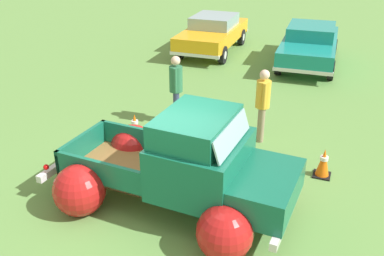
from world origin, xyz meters
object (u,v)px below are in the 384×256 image
at_px(vintage_pickup_truck, 188,172).
at_px(lane_cone_1, 323,163).
at_px(lane_cone_0, 135,126).
at_px(show_car_1, 310,43).
at_px(show_car_0, 213,32).
at_px(spectator_1, 263,101).
at_px(spectator_0, 176,85).

xyz_separation_m(vintage_pickup_truck, lane_cone_1, (2.22, 2.03, -0.45)).
relative_size(lane_cone_0, lane_cone_1, 1.00).
bearing_deg(show_car_1, show_car_0, -98.58).
distance_m(vintage_pickup_truck, spectator_1, 3.23).
bearing_deg(lane_cone_0, show_car_1, 67.97).
bearing_deg(spectator_1, show_car_0, 98.30).
bearing_deg(spectator_1, vintage_pickup_truck, -120.19).
bearing_deg(spectator_1, lane_cone_0, 179.97).
relative_size(vintage_pickup_truck, lane_cone_0, 7.49).
relative_size(vintage_pickup_truck, spectator_0, 2.60).
bearing_deg(lane_cone_1, show_car_1, 99.97).
relative_size(show_car_0, lane_cone_0, 7.27).
bearing_deg(spectator_1, lane_cone_1, -54.39).
relative_size(spectator_1, lane_cone_1, 2.84).
distance_m(spectator_1, lane_cone_0, 3.14).
height_order(vintage_pickup_truck, show_car_1, vintage_pickup_truck).
bearing_deg(show_car_0, spectator_1, 25.68).
bearing_deg(show_car_0, spectator_0, 9.50).
height_order(vintage_pickup_truck, spectator_0, vintage_pickup_truck).
bearing_deg(spectator_0, show_car_0, -98.97).
bearing_deg(spectator_0, show_car_1, -131.25).
relative_size(show_car_1, spectator_0, 2.64).
xyz_separation_m(show_car_0, show_car_1, (3.87, -0.37, 0.00)).
distance_m(vintage_pickup_truck, lane_cone_1, 3.04).
bearing_deg(lane_cone_0, spectator_1, 19.00).
relative_size(show_car_0, show_car_1, 0.96).
height_order(spectator_1, lane_cone_1, spectator_1).
distance_m(show_car_1, spectator_0, 6.98).
relative_size(spectator_0, lane_cone_0, 2.88).
xyz_separation_m(spectator_1, lane_cone_0, (-2.89, -1.00, -0.72)).
bearing_deg(show_car_1, spectator_0, -24.21).
bearing_deg(vintage_pickup_truck, lane_cone_1, 45.55).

